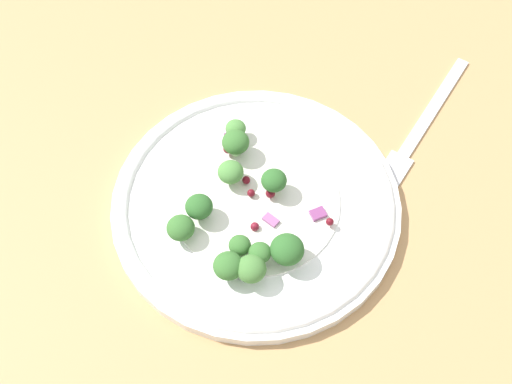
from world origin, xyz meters
TOP-DOWN VIEW (x-y plane):
  - ground_plane at (0.00, 0.00)cm, footprint 180.00×180.00cm
  - plate at (0.52, 1.19)cm, footprint 26.52×26.52cm
  - dressing_pool at (0.52, 1.19)cm, footprint 15.38×15.38cm
  - broccoli_floret_0 at (0.01, 7.68)cm, footprint 2.92×2.92cm
  - broccoli_floret_1 at (5.11, 7.41)cm, footprint 2.56×2.56cm
  - broccoli_floret_2 at (3.54, 5.67)cm, footprint 1.93×1.93cm
  - broccoli_floret_3 at (2.03, -1.48)cm, footprint 2.38×2.38cm
  - broccoli_floret_4 at (-1.31, 0.84)cm, footprint 2.34×2.34cm
  - broccoli_floret_5 at (3.40, 8.31)cm, footprint 2.53×2.53cm
  - broccoli_floret_6 at (0.63, -4.28)cm, footprint 2.58×2.58cm
  - broccoli_floret_7 at (7.88, 2.57)cm, footprint 2.47×2.47cm
  - broccoli_floret_8 at (2.23, 7.14)cm, footprint 1.94×1.94cm
  - broccoli_floret_9 at (-0.31, -6.23)cm, footprint 1.98×1.98cm
  - broccoli_floret_10 at (5.80, 1.18)cm, footprint 2.46×2.46cm
  - cranberry_0 at (-4.75, 5.87)cm, footprint 0.71×0.71cm
  - cranberry_1 at (1.59, 3.95)cm, footprint 0.79×0.79cm
  - cranberry_2 at (1.33, -4.50)cm, footprint 0.95×0.95cm
  - cranberry_3 at (-0.79, 1.38)cm, footprint 0.87×0.87cm
  - cranberry_4 at (0.79, -0.79)cm, footprint 0.76×0.76cm
  - cranberry_5 at (0.80, 0.64)cm, footprint 0.73×0.73cm
  - onion_bit_0 at (0.21, 3.74)cm, footprint 1.44×1.63cm
  - onion_bit_1 at (-0.74, 6.90)cm, footprint 1.45×1.49cm
  - onion_bit_2 at (-4.21, 4.52)cm, footprint 1.44×1.16cm
  - onion_bit_3 at (0.54, -6.19)cm, footprint 1.27×1.04cm
  - fork at (-18.47, -2.34)cm, footprint 15.74×12.90cm

SIDE VIEW (x-z plane):
  - ground_plane at x=0.00cm, z-range -2.00..0.00cm
  - fork at x=-18.47cm, z-range 0.00..0.50cm
  - plate at x=0.52cm, z-range 0.01..1.71cm
  - dressing_pool at x=0.52cm, z-range 1.20..1.40cm
  - onion_bit_0 at x=0.21cm, z-range 1.21..1.72cm
  - onion_bit_1 at x=-0.74cm, z-range 1.24..1.77cm
  - onion_bit_2 at x=-4.21cm, z-range 1.29..1.77cm
  - cranberry_1 at x=1.59cm, z-range 1.27..2.06cm
  - cranberry_5 at x=0.80cm, z-range 1.49..2.22cm
  - onion_bit_3 at x=0.54cm, z-range 1.68..2.09cm
  - cranberry_4 at x=0.79cm, z-range 1.55..2.30cm
  - cranberry_0 at x=-4.75cm, z-range 1.70..2.41cm
  - cranberry_3 at x=-0.79cm, z-range 1.63..2.50cm
  - cranberry_2 at x=1.33cm, z-range 1.79..2.73cm
  - broccoli_floret_2 at x=3.54cm, z-range 1.42..3.37cm
  - broccoli_floret_9 at x=-0.31cm, z-range 1.62..3.62cm
  - broccoli_floret_7 at x=7.88cm, z-range 1.48..3.97cm
  - broccoli_floret_3 at x=2.03cm, z-range 1.63..4.04cm
  - broccoli_floret_1 at x=5.11cm, z-range 1.56..4.15cm
  - broccoli_floret_5 at x=3.40cm, z-range 1.61..4.18cm
  - broccoli_floret_8 at x=2.23cm, z-range 1.93..3.90cm
  - broccoli_floret_10 at x=5.80cm, z-range 1.71..4.20cm
  - broccoli_floret_0 at x=0.01cm, z-range 1.55..4.51cm
  - broccoli_floret_4 at x=-1.31cm, z-range 1.94..4.30cm
  - broccoli_floret_6 at x=0.63cm, z-range 1.87..4.48cm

